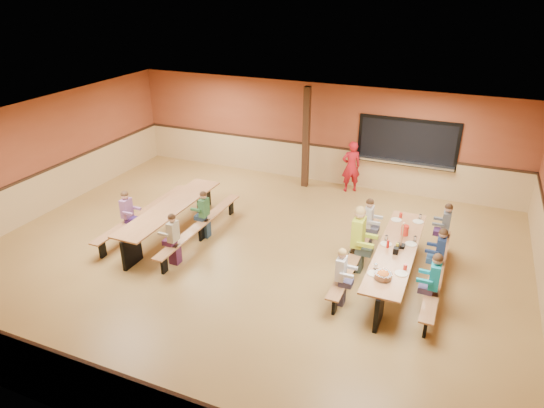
% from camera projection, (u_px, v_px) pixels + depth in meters
% --- Properties ---
extents(ground, '(12.00, 12.00, 0.00)m').
position_uv_depth(ground, '(249.00, 256.00, 11.00)').
color(ground, olive).
rests_on(ground, ground).
extents(room_envelope, '(12.04, 10.04, 3.02)m').
position_uv_depth(room_envelope, '(248.00, 229.00, 10.71)').
color(room_envelope, brown).
rests_on(room_envelope, ground).
extents(kitchen_pass_through, '(2.78, 0.28, 1.38)m').
position_uv_depth(kitchen_pass_through, '(407.00, 145.00, 13.59)').
color(kitchen_pass_through, black).
rests_on(kitchen_pass_through, ground).
extents(structural_post, '(0.18, 0.18, 3.00)m').
position_uv_depth(structural_post, '(306.00, 138.00, 14.11)').
color(structural_post, black).
rests_on(structural_post, ground).
extents(cafeteria_table_main, '(1.91, 3.70, 0.74)m').
position_uv_depth(cafeteria_table_main, '(396.00, 258.00, 9.92)').
color(cafeteria_table_main, '#A66C41').
rests_on(cafeteria_table_main, ground).
extents(cafeteria_table_second, '(1.91, 3.70, 0.74)m').
position_uv_depth(cafeteria_table_second, '(171.00, 214.00, 11.75)').
color(cafeteria_table_second, '#A66C41').
rests_on(cafeteria_table_second, ground).
extents(seated_child_white_left, '(0.36, 0.29, 1.19)m').
position_uv_depth(seated_child_white_left, '(341.00, 277.00, 9.16)').
color(seated_child_white_left, white).
rests_on(seated_child_white_left, ground).
extents(seated_adult_yellow, '(0.50, 0.41, 1.47)m').
position_uv_depth(seated_adult_yellow, '(358.00, 239.00, 10.19)').
color(seated_adult_yellow, '#B4CC2D').
rests_on(seated_adult_yellow, ground).
extents(seated_child_grey_left, '(0.38, 0.31, 1.23)m').
position_uv_depth(seated_child_grey_left, '(368.00, 224.00, 11.08)').
color(seated_child_grey_left, beige).
rests_on(seated_child_grey_left, ground).
extents(seated_child_teal_right, '(0.39, 0.32, 1.25)m').
position_uv_depth(seated_child_teal_right, '(434.00, 285.00, 8.88)').
color(seated_child_teal_right, '#1393AB').
rests_on(seated_child_teal_right, ground).
extents(seated_child_navy_right, '(0.37, 0.30, 1.21)m').
position_uv_depth(seated_child_navy_right, '(440.00, 256.00, 9.83)').
color(seated_child_navy_right, navy).
rests_on(seated_child_navy_right, ground).
extents(seated_child_char_right, '(0.37, 0.30, 1.21)m').
position_uv_depth(seated_child_char_right, '(445.00, 229.00, 10.89)').
color(seated_child_char_right, '#565C62').
rests_on(seated_child_char_right, ground).
extents(seated_child_purple_sec, '(0.37, 0.30, 1.21)m').
position_uv_depth(seated_child_purple_sec, '(127.00, 215.00, 11.52)').
color(seated_child_purple_sec, '#905A92').
rests_on(seated_child_purple_sec, ground).
extents(seated_child_green_sec, '(0.35, 0.29, 1.18)m').
position_uv_depth(seated_child_green_sec, '(204.00, 215.00, 11.59)').
color(seated_child_green_sec, '#316638').
rests_on(seated_child_green_sec, ground).
extents(seated_child_tan_sec, '(0.36, 0.29, 1.18)m').
position_uv_depth(seated_child_tan_sec, '(174.00, 239.00, 10.49)').
color(seated_child_tan_sec, '#B1A78C').
rests_on(seated_child_tan_sec, ground).
extents(standing_woman, '(0.66, 0.60, 1.53)m').
position_uv_depth(standing_woman, '(351.00, 167.00, 14.07)').
color(standing_woman, '#B4141F').
rests_on(standing_woman, ground).
extents(punch_pitcher, '(0.16, 0.16, 0.22)m').
position_uv_depth(punch_pitcher, '(405.00, 230.00, 10.32)').
color(punch_pitcher, red).
rests_on(punch_pitcher, cafeteria_table_main).
extents(chip_bowl, '(0.32, 0.32, 0.15)m').
position_uv_depth(chip_bowl, '(383.00, 275.00, 8.82)').
color(chip_bowl, orange).
rests_on(chip_bowl, cafeteria_table_main).
extents(napkin_dispenser, '(0.10, 0.14, 0.13)m').
position_uv_depth(napkin_dispenser, '(396.00, 251.00, 9.64)').
color(napkin_dispenser, black).
rests_on(napkin_dispenser, cafeteria_table_main).
extents(condiment_mustard, '(0.06, 0.06, 0.17)m').
position_uv_depth(condiment_mustard, '(397.00, 247.00, 9.73)').
color(condiment_mustard, yellow).
rests_on(condiment_mustard, cafeteria_table_main).
extents(condiment_ketchup, '(0.06, 0.06, 0.17)m').
position_uv_depth(condiment_ketchup, '(388.00, 244.00, 9.84)').
color(condiment_ketchup, '#B2140F').
rests_on(condiment_ketchup, cafeteria_table_main).
extents(table_paddle, '(0.16, 0.16, 0.56)m').
position_uv_depth(table_paddle, '(401.00, 241.00, 9.84)').
color(table_paddle, black).
rests_on(table_paddle, cafeteria_table_main).
extents(place_settings, '(0.65, 3.30, 0.11)m').
position_uv_depth(place_settings, '(397.00, 246.00, 9.81)').
color(place_settings, beige).
rests_on(place_settings, cafeteria_table_main).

